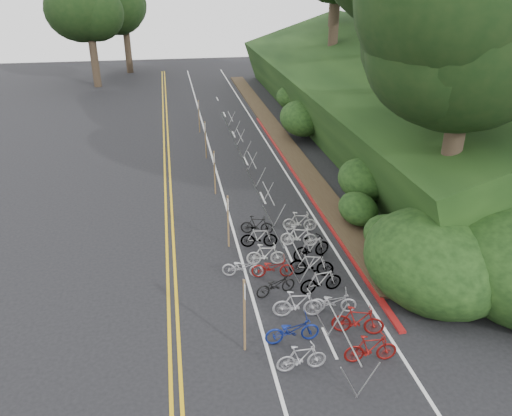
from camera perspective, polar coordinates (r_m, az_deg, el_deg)
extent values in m
plane|color=black|center=(18.34, -3.04, -12.23)|extent=(120.00, 120.00, 0.00)
cube|color=gold|center=(26.89, -10.28, 0.37)|extent=(0.12, 80.00, 0.01)
cube|color=gold|center=(26.89, -9.64, 0.42)|extent=(0.12, 80.00, 0.01)
cube|color=silver|center=(27.01, -3.60, 0.86)|extent=(0.12, 80.00, 0.01)
cube|color=silver|center=(27.73, 5.05, 1.48)|extent=(0.12, 80.00, 0.01)
cube|color=silver|center=(17.37, 8.40, -15.00)|extent=(0.10, 1.60, 0.01)
cube|color=silver|center=(22.07, 3.68, -5.11)|extent=(0.10, 1.60, 0.01)
cube|color=silver|center=(27.29, 0.78, 1.18)|extent=(0.10, 1.60, 0.01)
cube|color=silver|center=(32.78, -1.17, 5.41)|extent=(0.10, 1.60, 0.01)
cube|color=silver|center=(38.42, -2.57, 8.41)|extent=(0.10, 1.60, 0.01)
cube|color=silver|center=(44.15, -3.62, 10.63)|extent=(0.10, 1.60, 0.01)
cube|color=silver|center=(49.95, -4.44, 12.34)|extent=(0.10, 1.60, 0.01)
cube|color=maroon|center=(29.61, 5.02, 3.17)|extent=(0.25, 28.00, 0.10)
cube|color=black|center=(40.33, 12.54, 12.77)|extent=(12.32, 44.00, 9.11)
cube|color=#382819|center=(38.93, 2.30, 8.76)|extent=(1.40, 44.00, 0.16)
ellipsoid|color=#284C19|center=(22.01, 14.82, -2.99)|extent=(2.00, 2.80, 1.60)
ellipsoid|color=#284C19|center=(26.24, 12.22, 3.23)|extent=(2.60, 3.64, 2.08)
ellipsoid|color=#284C19|center=(31.78, 10.42, 8.13)|extent=(2.20, 3.08, 1.76)
ellipsoid|color=#284C19|center=(36.98, 5.16, 10.17)|extent=(3.00, 4.20, 2.40)
ellipsoid|color=#284C19|center=(42.75, 4.02, 12.51)|extent=(2.40, 3.36, 1.92)
ellipsoid|color=#284C19|center=(46.72, 4.45, 14.45)|extent=(2.80, 3.92, 2.24)
ellipsoid|color=#284C19|center=(24.45, 11.58, -0.06)|extent=(1.80, 2.52, 1.44)
ellipsoid|color=#284C19|center=(35.51, 9.55, 11.02)|extent=(3.20, 4.48, 2.56)
ellipsoid|color=black|center=(20.36, 19.74, -5.61)|extent=(5.28, 6.16, 3.52)
cylinder|color=#2D2319|center=(21.87, 21.21, 4.54)|extent=(0.80, 0.80, 5.67)
ellipsoid|color=black|center=(20.77, 23.53, 17.94)|extent=(7.76, 7.76, 7.37)
cylinder|color=#2D2319|center=(25.03, 23.67, 12.03)|extent=(0.87, 0.87, 6.98)
cylinder|color=#2D2319|center=(29.79, 15.67, 13.99)|extent=(0.85, 0.85, 6.55)
cylinder|color=#2D2319|center=(37.85, 14.30, 18.14)|extent=(0.90, 0.90, 7.42)
cylinder|color=#2D2319|center=(45.05, 8.76, 18.28)|extent=(0.83, 0.83, 6.11)
cylinder|color=#2D2319|center=(53.28, 8.76, 20.56)|extent=(0.87, 0.87, 6.98)
cylinder|color=#2D2319|center=(57.55, -17.97, 15.84)|extent=(0.80, 0.80, 5.67)
ellipsoid|color=black|center=(57.03, -18.70, 20.93)|extent=(7.76, 7.76, 7.37)
cylinder|color=#2D2319|center=(65.17, -14.41, 17.05)|extent=(0.78, 0.78, 5.24)
ellipsoid|color=black|center=(64.73, -14.88, 21.11)|extent=(6.79, 6.79, 6.45)
cylinder|color=gray|center=(15.84, 10.06, -13.85)|extent=(0.05, 2.95, 0.05)
cylinder|color=gray|center=(15.22, 10.61, -19.03)|extent=(0.63, 0.04, 1.24)
cylinder|color=gray|center=(15.39, 12.68, -18.64)|extent=(0.63, 0.04, 1.24)
cylinder|color=gray|center=(17.16, 7.46, -12.80)|extent=(0.63, 0.04, 1.24)
cylinder|color=gray|center=(17.32, 9.27, -12.54)|extent=(0.63, 0.04, 1.24)
cylinder|color=gray|center=(20.64, 4.14, -3.78)|extent=(0.05, 3.00, 0.05)
cylinder|color=gray|center=(19.71, 4.26, -7.26)|extent=(0.58, 0.04, 1.13)
cylinder|color=gray|center=(19.84, 5.84, -7.09)|extent=(0.58, 0.04, 1.13)
cylinder|color=gray|center=(22.05, 2.52, -3.41)|extent=(0.58, 0.04, 1.13)
cylinder|color=gray|center=(22.17, 3.94, -3.28)|extent=(0.58, 0.04, 1.13)
cylinder|color=gray|center=(25.01, 1.42, 1.71)|extent=(0.05, 3.00, 0.05)
cylinder|color=gray|center=(23.96, 1.40, -0.92)|extent=(0.58, 0.04, 1.13)
cylinder|color=gray|center=(24.07, 2.71, -0.81)|extent=(0.58, 0.04, 1.13)
cylinder|color=gray|center=(26.46, 0.22, 1.73)|extent=(0.58, 0.04, 1.13)
cylinder|color=gray|center=(26.55, 1.41, 1.81)|extent=(0.58, 0.04, 1.13)
cylinder|color=gray|center=(29.59, -0.48, 5.54)|extent=(0.05, 3.00, 0.05)
cylinder|color=gray|center=(28.46, -0.56, 3.47)|extent=(0.58, 0.04, 1.13)
cylinder|color=gray|center=(28.55, 0.55, 3.54)|extent=(0.58, 0.04, 1.13)
cylinder|color=gray|center=(31.04, -1.41, 5.37)|extent=(0.58, 0.04, 1.13)
cylinder|color=gray|center=(31.12, -0.39, 5.43)|extent=(0.58, 0.04, 1.13)
cylinder|color=gray|center=(34.28, -1.87, 8.32)|extent=(0.05, 3.00, 0.05)
cylinder|color=gray|center=(33.10, -1.99, 6.65)|extent=(0.58, 0.04, 1.13)
cylinder|color=gray|center=(33.17, -1.03, 6.70)|extent=(0.58, 0.04, 1.13)
cylinder|color=gray|center=(35.74, -2.64, 8.06)|extent=(0.58, 0.04, 1.13)
cylinder|color=gray|center=(35.81, -1.74, 8.11)|extent=(0.58, 0.04, 1.13)
cylinder|color=gray|center=(39.04, -2.95, 10.43)|extent=(0.05, 3.00, 0.05)
cylinder|color=gray|center=(37.83, -3.08, 9.03)|extent=(0.58, 0.04, 1.13)
cylinder|color=gray|center=(37.90, -2.23, 9.08)|extent=(0.58, 0.04, 1.13)
cylinder|color=gray|center=(40.51, -3.58, 10.12)|extent=(0.58, 0.04, 1.13)
cylinder|color=gray|center=(40.57, -2.79, 10.16)|extent=(0.58, 0.04, 1.13)
cylinder|color=brown|center=(16.10, -1.32, -12.23)|extent=(0.08, 0.08, 2.71)
cube|color=silver|center=(15.51, -1.36, -9.28)|extent=(0.02, 0.40, 0.50)
cylinder|color=brown|center=(21.95, -3.20, -1.58)|extent=(0.08, 0.08, 2.50)
cube|color=silver|center=(21.56, -3.25, 0.56)|extent=(0.02, 0.40, 0.50)
cylinder|color=brown|center=(27.41, -4.75, 4.02)|extent=(0.08, 0.08, 2.50)
cube|color=silver|center=(27.10, -4.81, 5.80)|extent=(0.02, 0.40, 0.50)
cylinder|color=brown|center=(33.06, -5.78, 7.74)|extent=(0.08, 0.08, 2.50)
cube|color=silver|center=(32.80, -5.85, 9.24)|extent=(0.02, 0.40, 0.50)
cylinder|color=brown|center=(38.81, -6.53, 10.36)|extent=(0.08, 0.08, 2.50)
cube|color=silver|center=(38.59, -6.59, 11.65)|extent=(0.02, 0.40, 0.50)
imported|color=#9E9EA3|center=(20.21, -1.55, -6.74)|extent=(0.96, 1.77, 0.88)
imported|color=#9E9EA3|center=(16.02, 5.24, -16.66)|extent=(0.48, 1.60, 0.96)
imported|color=maroon|center=(16.61, 12.98, -15.35)|extent=(0.59, 1.74, 1.03)
imported|color=navy|center=(16.99, 4.17, -13.70)|extent=(0.70, 1.87, 0.98)
imported|color=maroon|center=(17.60, 11.57, -12.47)|extent=(1.02, 1.84, 1.07)
imported|color=#9E9EA3|center=(18.05, 4.78, -10.86)|extent=(0.72, 1.84, 1.08)
imported|color=#9E9EA3|center=(18.48, 8.81, -10.50)|extent=(0.87, 1.77, 0.89)
imported|color=black|center=(19.17, 2.26, -8.76)|extent=(0.98, 1.73, 0.86)
imported|color=slate|center=(19.41, 7.46, -8.21)|extent=(0.72, 1.77, 1.03)
imported|color=maroon|center=(20.17, 1.93, -6.78)|extent=(0.82, 1.78, 0.90)
imported|color=slate|center=(20.33, 6.37, -6.38)|extent=(0.96, 1.86, 1.08)
imported|color=beige|center=(20.94, 1.14, -5.33)|extent=(0.67, 1.68, 0.98)
imported|color=slate|center=(21.49, 6.35, -4.48)|extent=(1.01, 1.86, 1.08)
imported|color=slate|center=(22.25, 0.35, -3.33)|extent=(0.67, 1.70, 1.00)
imported|color=beige|center=(22.41, 4.92, -3.20)|extent=(0.87, 1.73, 1.00)
imported|color=black|center=(23.37, 0.10, -1.93)|extent=(0.82, 1.61, 0.93)
imported|color=beige|center=(23.73, 5.02, -1.54)|extent=(0.80, 1.67, 0.97)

